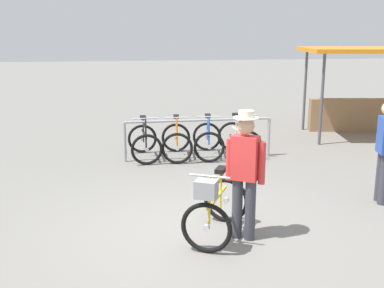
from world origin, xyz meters
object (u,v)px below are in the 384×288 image
object	(u,v)px
featured_bicycle	(215,207)
person_with_featured_bike	(245,170)
racked_bike_black	(144,142)
racked_bike_orange	(177,141)
market_stall	(360,82)
racked_bike_blue	(208,140)
racked_bike_white	(239,139)

from	to	relation	value
featured_bicycle	person_with_featured_bike	distance (m)	0.63
racked_bike_black	racked_bike_orange	bearing A→B (deg)	-0.65
racked_bike_orange	market_stall	xyz separation A→B (m)	(5.11, 1.61, 1.03)
racked_bike_black	person_with_featured_bike	world-z (taller)	person_with_featured_bike
racked_bike_blue	person_with_featured_bike	size ratio (longest dim) A/B	0.69
racked_bike_orange	racked_bike_blue	xyz separation A→B (m)	(0.70, -0.01, 0.00)
market_stall	racked_bike_black	bearing A→B (deg)	-164.61
racked_bike_black	market_stall	distance (m)	6.11
racked_bike_blue	featured_bicycle	size ratio (longest dim) A/B	0.94
featured_bicycle	market_stall	world-z (taller)	market_stall
racked_bike_black	market_stall	xyz separation A→B (m)	(5.81, 1.60, 1.03)
racked_bike_black	featured_bicycle	size ratio (longest dim) A/B	0.89
racked_bike_orange	featured_bicycle	distance (m)	4.20
featured_bicycle	racked_bike_white	bearing A→B (deg)	70.76
featured_bicycle	market_stall	distance (m)	7.83
racked_bike_blue	racked_bike_white	world-z (taller)	same
racked_bike_black	racked_bike_orange	xyz separation A→B (m)	(0.70, -0.01, -0.00)
featured_bicycle	market_stall	size ratio (longest dim) A/B	0.36
racked_bike_blue	person_with_featured_bike	xyz separation A→B (m)	(-0.38, -4.22, 0.58)
racked_bike_white	market_stall	world-z (taller)	market_stall
racked_bike_black	racked_bike_orange	distance (m)	0.70
racked_bike_orange	racked_bike_blue	distance (m)	0.70
person_with_featured_bike	market_stall	world-z (taller)	market_stall
racked_bike_orange	racked_bike_white	bearing A→B (deg)	-0.65
racked_bike_black	person_with_featured_bike	bearing A→B (deg)	-76.52
racked_bike_white	racked_bike_blue	bearing A→B (deg)	179.35
racked_bike_orange	racked_bike_white	world-z (taller)	same
racked_bike_blue	person_with_featured_bike	world-z (taller)	person_with_featured_bike
racked_bike_black	person_with_featured_bike	xyz separation A→B (m)	(1.02, -4.24, 0.58)
racked_bike_blue	market_stall	world-z (taller)	market_stall
racked_bike_black	racked_bike_white	xyz separation A→B (m)	(2.10, -0.02, -0.00)
racked_bike_black	featured_bicycle	distance (m)	4.25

